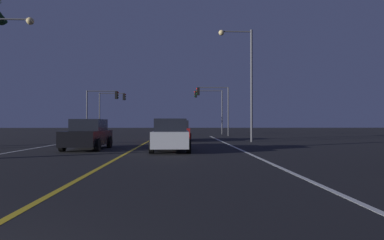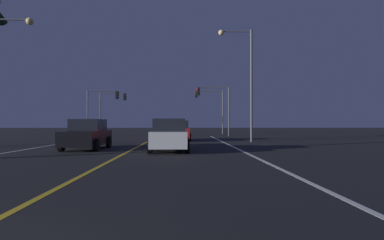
% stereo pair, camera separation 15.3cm
% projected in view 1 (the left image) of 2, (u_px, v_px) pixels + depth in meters
% --- Properties ---
extents(lane_edge_right, '(0.16, 39.57, 0.01)m').
position_uv_depth(lane_edge_right, '(246.00, 152.00, 15.64)').
color(lane_edge_right, silver).
rests_on(lane_edge_right, ground).
extents(lane_edge_left, '(0.16, 39.57, 0.01)m').
position_uv_depth(lane_edge_left, '(6.00, 153.00, 15.23)').
color(lane_edge_left, silver).
rests_on(lane_edge_left, ground).
extents(lane_center_divider, '(0.16, 39.57, 0.01)m').
position_uv_depth(lane_center_divider, '(127.00, 153.00, 15.44)').
color(lane_center_divider, gold).
rests_on(lane_center_divider, ground).
extents(car_ahead_far, '(2.02, 4.30, 1.70)m').
position_uv_depth(car_ahead_far, '(179.00, 131.00, 26.20)').
color(car_ahead_far, black).
rests_on(car_ahead_far, ground).
extents(car_oncoming, '(2.02, 4.30, 1.70)m').
position_uv_depth(car_oncoming, '(88.00, 135.00, 17.49)').
color(car_oncoming, black).
rests_on(car_oncoming, ground).
extents(car_lead_same_lane, '(2.02, 4.30, 1.70)m').
position_uv_depth(car_lead_same_lane, '(171.00, 135.00, 16.35)').
color(car_lead_same_lane, black).
rests_on(car_lead_same_lane, ground).
extents(traffic_light_near_right, '(3.81, 0.36, 5.67)m').
position_uv_depth(traffic_light_near_right, '(213.00, 99.00, 35.97)').
color(traffic_light_near_right, '#4C4C51').
rests_on(traffic_light_near_right, ground).
extents(traffic_light_near_left, '(3.68, 0.36, 5.21)m').
position_uv_depth(traffic_light_near_left, '(103.00, 102.00, 35.53)').
color(traffic_light_near_left, '#4C4C51').
rests_on(traffic_light_near_left, ground).
extents(traffic_light_far_right, '(3.83, 0.36, 5.86)m').
position_uv_depth(traffic_light_far_right, '(209.00, 102.00, 41.47)').
color(traffic_light_far_right, '#4C4C51').
rests_on(traffic_light_far_right, ground).
extents(traffic_light_far_left, '(3.53, 0.36, 5.48)m').
position_uv_depth(traffic_light_far_left, '(112.00, 103.00, 41.03)').
color(traffic_light_far_left, '#4C4C51').
rests_on(traffic_light_far_left, ground).
extents(street_lamp_left_mid, '(2.22, 0.44, 7.78)m').
position_uv_depth(street_lamp_left_mid, '(6.00, 64.00, 18.33)').
color(street_lamp_left_mid, '#4C4C51').
rests_on(street_lamp_left_mid, ground).
extents(street_lamp_right_far, '(2.69, 0.44, 8.84)m').
position_uv_depth(street_lamp_right_far, '(244.00, 71.00, 24.42)').
color(street_lamp_right_far, '#4C4C51').
rests_on(street_lamp_right_far, ground).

